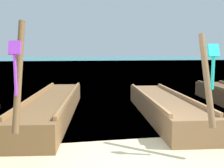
# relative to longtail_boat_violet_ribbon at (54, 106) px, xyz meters

# --- Properties ---
(ground) EXTENTS (120.00, 120.00, 0.00)m
(ground) POSITION_rel_longtail_boat_violet_ribbon_xyz_m (1.77, -3.74, -0.33)
(ground) COLOR beige
(sea_water) EXTENTS (120.00, 120.00, 0.00)m
(sea_water) POSITION_rel_longtail_boat_violet_ribbon_xyz_m (1.77, 57.44, -0.32)
(sea_water) COLOR teal
(sea_water) RESTS_ON ground
(longtail_boat_violet_ribbon) EXTENTS (2.03, 7.03, 2.62)m
(longtail_boat_violet_ribbon) POSITION_rel_longtail_boat_violet_ribbon_xyz_m (0.00, 0.00, 0.00)
(longtail_boat_violet_ribbon) COLOR brown
(longtail_boat_violet_ribbon) RESTS_ON ground
(longtail_boat_turquoise_ribbon) EXTENTS (1.79, 6.31, 2.39)m
(longtail_boat_turquoise_ribbon) POSITION_rel_longtail_boat_violet_ribbon_xyz_m (3.39, -0.65, -0.00)
(longtail_boat_turquoise_ribbon) COLOR olive
(longtail_boat_turquoise_ribbon) RESTS_ON ground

